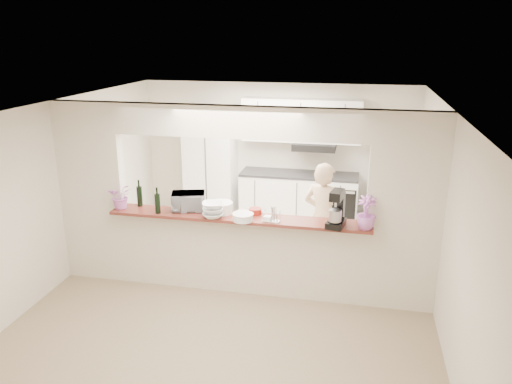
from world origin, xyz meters
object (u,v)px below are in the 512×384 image
(refrigerator, at_px, (391,184))
(toaster_oven, at_px, (188,201))
(person, at_px, (323,219))
(stand_mixer, at_px, (337,210))

(refrigerator, xyz_separation_m, toaster_oven, (-2.75, -2.60, 0.36))
(toaster_oven, xyz_separation_m, person, (1.73, 0.75, -0.39))
(stand_mixer, bearing_deg, person, 103.68)
(toaster_oven, distance_m, person, 1.92)
(refrigerator, height_order, stand_mixer, refrigerator)
(toaster_oven, height_order, person, person)
(refrigerator, distance_m, toaster_oven, 3.80)
(refrigerator, relative_size, person, 1.04)
(refrigerator, bearing_deg, person, -118.98)
(refrigerator, relative_size, toaster_oven, 3.95)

